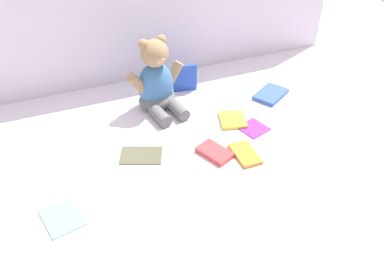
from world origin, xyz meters
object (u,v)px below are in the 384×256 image
(teddy_bear, at_px, (157,83))
(book_case_3, at_px, (271,94))
(book_case_4, at_px, (141,155))
(book_case_5, at_px, (185,78))
(book_case_7, at_px, (215,152))
(book_case_0, at_px, (62,217))
(book_case_1, at_px, (233,120))
(book_case_2, at_px, (245,154))
(book_case_6, at_px, (253,128))

(teddy_bear, xyz_separation_m, book_case_3, (0.45, -0.10, -0.10))
(book_case_3, height_order, book_case_4, book_case_3)
(book_case_3, xyz_separation_m, book_case_5, (-0.31, 0.17, 0.05))
(teddy_bear, xyz_separation_m, book_case_7, (0.09, -0.35, -0.10))
(book_case_0, relative_size, book_case_3, 0.90)
(book_case_1, xyz_separation_m, book_case_5, (-0.09, 0.27, 0.05))
(book_case_1, distance_m, book_case_3, 0.24)
(book_case_3, xyz_separation_m, book_case_4, (-0.59, -0.17, -0.00))
(book_case_2, bearing_deg, book_case_5, -85.00)
(book_case_2, relative_size, book_case_7, 1.05)
(book_case_1, height_order, book_case_7, book_case_7)
(book_case_1, distance_m, book_case_6, 0.09)
(teddy_bear, bearing_deg, book_case_1, -50.74)
(book_case_2, distance_m, book_case_3, 0.40)
(book_case_4, relative_size, book_case_5, 1.21)
(book_case_0, height_order, book_case_6, same)
(book_case_0, height_order, book_case_3, book_case_3)
(book_case_4, height_order, book_case_5, book_case_5)
(book_case_2, bearing_deg, book_case_4, -20.84)
(book_case_1, bearing_deg, book_case_2, -87.84)
(book_case_7, bearing_deg, book_case_4, -43.85)
(book_case_5, bearing_deg, book_case_6, -57.92)
(book_case_4, distance_m, book_case_5, 0.45)
(book_case_3, bearing_deg, book_case_5, -150.52)
(book_case_5, distance_m, book_case_6, 0.37)
(teddy_bear, height_order, book_case_3, teddy_bear)
(book_case_1, bearing_deg, book_case_6, -39.10)
(book_case_4, bearing_deg, book_case_1, -58.27)
(teddy_bear, bearing_deg, book_case_4, -128.69)
(book_case_2, relative_size, book_case_5, 1.08)
(book_case_6, relative_size, book_case_7, 0.78)
(book_case_4, bearing_deg, book_case_2, -89.50)
(book_case_0, distance_m, book_case_3, 0.95)
(book_case_0, bearing_deg, teddy_bear, 32.90)
(book_case_5, height_order, book_case_7, book_case_5)
(book_case_6, bearing_deg, book_case_4, 71.60)
(book_case_1, xyz_separation_m, book_case_4, (-0.37, -0.07, -0.00))
(book_case_2, relative_size, book_case_4, 0.90)
(book_case_3, bearing_deg, book_case_2, -73.70)
(teddy_bear, distance_m, book_case_4, 0.32)
(book_case_1, height_order, book_case_4, book_case_1)
(book_case_3, relative_size, book_case_4, 1.00)
(book_case_0, distance_m, book_case_7, 0.53)
(book_case_5, height_order, book_case_6, book_case_5)
(book_case_2, relative_size, book_case_6, 1.36)
(book_case_3, distance_m, book_case_6, 0.24)
(book_case_7, bearing_deg, book_case_1, -156.80)
(book_case_6, bearing_deg, book_case_0, 86.18)
(book_case_4, distance_m, book_case_6, 0.42)
(book_case_0, bearing_deg, book_case_2, -7.81)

